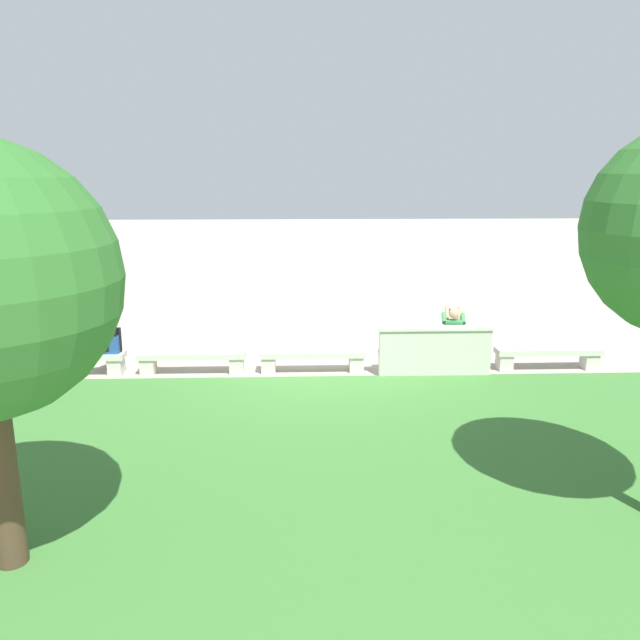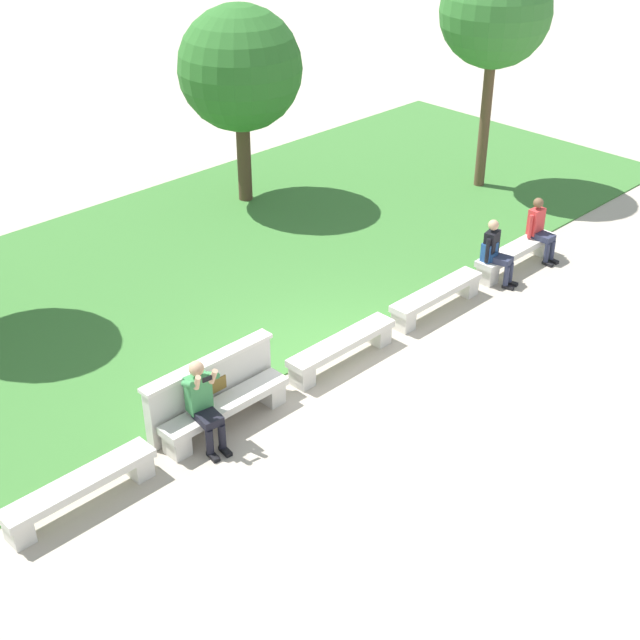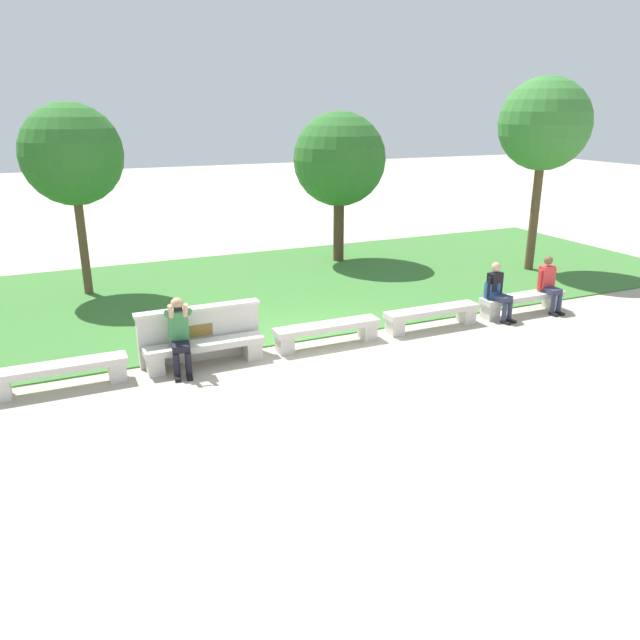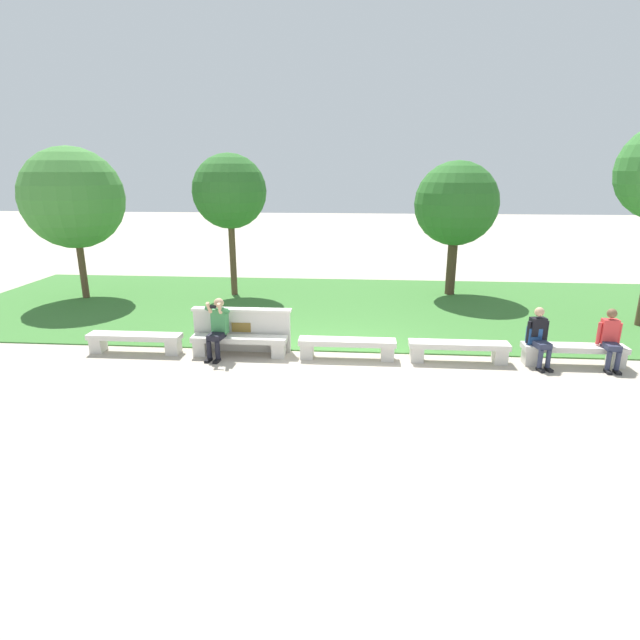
# 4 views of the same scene
# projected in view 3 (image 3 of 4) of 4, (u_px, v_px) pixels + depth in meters

# --- Properties ---
(ground_plane) EXTENTS (80.00, 80.00, 0.00)m
(ground_plane) POSITION_uv_depth(u_px,v_px,m) (327.00, 345.00, 12.24)
(ground_plane) COLOR #B2A593
(grass_strip) EXTENTS (23.86, 8.00, 0.03)m
(grass_strip) POSITION_uv_depth(u_px,v_px,m) (255.00, 289.00, 16.02)
(grass_strip) COLOR #3D7533
(grass_strip) RESTS_ON ground
(bench_main) EXTENTS (2.15, 0.40, 0.45)m
(bench_main) POSITION_uv_depth(u_px,v_px,m) (60.00, 372.00, 10.26)
(bench_main) COLOR beige
(bench_main) RESTS_ON ground
(bench_near) EXTENTS (2.15, 0.40, 0.45)m
(bench_near) POSITION_uv_depth(u_px,v_px,m) (205.00, 350.00, 11.20)
(bench_near) COLOR beige
(bench_near) RESTS_ON ground
(bench_mid) EXTENTS (2.15, 0.40, 0.45)m
(bench_mid) POSITION_uv_depth(u_px,v_px,m) (327.00, 331.00, 12.15)
(bench_mid) COLOR beige
(bench_mid) RESTS_ON ground
(bench_far) EXTENTS (2.15, 0.40, 0.45)m
(bench_far) POSITION_uv_depth(u_px,v_px,m) (432.00, 315.00, 13.09)
(bench_far) COLOR beige
(bench_far) RESTS_ON ground
(bench_end) EXTENTS (2.15, 0.40, 0.45)m
(bench_end) POSITION_uv_depth(u_px,v_px,m) (522.00, 301.00, 14.04)
(bench_end) COLOR beige
(bench_end) RESTS_ON ground
(backrest_wall_with_plaque) EXTENTS (2.28, 0.24, 1.01)m
(backrest_wall_with_plaque) POSITION_uv_depth(u_px,v_px,m) (200.00, 333.00, 11.43)
(backrest_wall_with_plaque) COLOR beige
(backrest_wall_with_plaque) RESTS_ON ground
(person_photographer) EXTENTS (0.51, 0.76, 1.32)m
(person_photographer) POSITION_uv_depth(u_px,v_px,m) (179.00, 332.00, 10.82)
(person_photographer) COLOR black
(person_photographer) RESTS_ON ground
(person_distant) EXTENTS (0.48, 0.72, 1.26)m
(person_distant) POSITION_uv_depth(u_px,v_px,m) (498.00, 290.00, 13.56)
(person_distant) COLOR black
(person_distant) RESTS_ON ground
(person_companion) EXTENTS (0.48, 0.68, 1.26)m
(person_companion) POSITION_uv_depth(u_px,v_px,m) (549.00, 282.00, 14.12)
(person_companion) COLOR black
(person_companion) RESTS_ON ground
(backpack) EXTENTS (0.28, 0.24, 0.43)m
(backpack) POSITION_uv_depth(u_px,v_px,m) (492.00, 291.00, 13.62)
(backpack) COLOR #234C8C
(backpack) RESTS_ON bench_end
(tree_left_background) EXTENTS (2.44, 2.44, 5.23)m
(tree_left_background) POSITION_uv_depth(u_px,v_px,m) (544.00, 125.00, 16.62)
(tree_left_background) COLOR brown
(tree_left_background) RESTS_ON ground
(tree_right_background) EXTENTS (2.67, 2.67, 4.35)m
(tree_right_background) POSITION_uv_depth(u_px,v_px,m) (339.00, 160.00, 17.97)
(tree_right_background) COLOR #4C3826
(tree_right_background) RESTS_ON ground
(tree_far_back) EXTENTS (2.35, 2.35, 4.57)m
(tree_far_back) POSITION_uv_depth(u_px,v_px,m) (72.00, 155.00, 14.49)
(tree_far_back) COLOR brown
(tree_far_back) RESTS_ON ground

